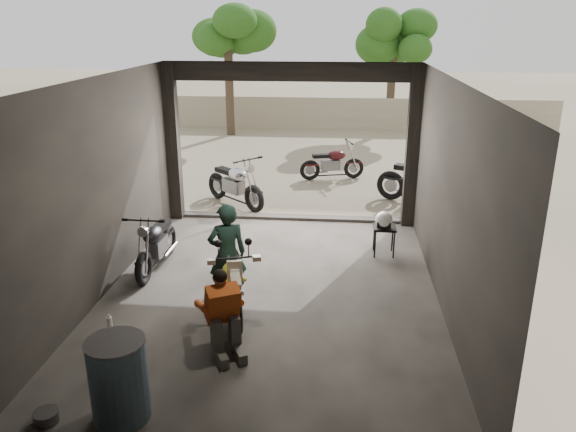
% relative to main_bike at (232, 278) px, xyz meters
% --- Properties ---
extents(ground, '(80.00, 80.00, 0.00)m').
position_rel_main_bike_xyz_m(ground, '(0.47, 0.51, -0.53)').
color(ground, '#7A6D56').
rests_on(ground, ground).
extents(garage, '(7.00, 7.13, 3.20)m').
position_rel_main_bike_xyz_m(garage, '(0.47, 1.06, 0.74)').
color(garage, '#2D2B28').
rests_on(garage, ground).
extents(boundary_wall, '(18.00, 0.30, 1.20)m').
position_rel_main_bike_xyz_m(boundary_wall, '(0.47, 14.51, 0.07)').
color(boundary_wall, gray).
rests_on(boundary_wall, ground).
extents(tree_left, '(2.20, 2.20, 5.60)m').
position_rel_main_bike_xyz_m(tree_left, '(-2.53, 13.01, 3.45)').
color(tree_left, '#382B1E').
rests_on(tree_left, ground).
extents(tree_right, '(2.20, 2.20, 5.00)m').
position_rel_main_bike_xyz_m(tree_right, '(3.27, 14.51, 3.02)').
color(tree_right, '#382B1E').
rests_on(tree_right, ground).
extents(main_bike, '(1.07, 1.72, 1.07)m').
position_rel_main_bike_xyz_m(main_bike, '(0.00, 0.00, 0.00)').
color(main_bike, beige).
rests_on(main_bike, ground).
extents(left_bike, '(0.68, 1.55, 1.04)m').
position_rel_main_bike_xyz_m(left_bike, '(-1.53, 1.35, -0.02)').
color(left_bike, black).
rests_on(left_bike, ground).
extents(outside_bike_a, '(1.74, 1.68, 1.16)m').
position_rel_main_bike_xyz_m(outside_bike_a, '(-0.86, 4.86, 0.05)').
color(outside_bike_a, black).
rests_on(outside_bike_a, ground).
extents(outside_bike_b, '(1.59, 0.98, 1.00)m').
position_rel_main_bike_xyz_m(outside_bike_b, '(1.26, 7.26, -0.03)').
color(outside_bike_b, '#3F0F13').
rests_on(outside_bike_b, ground).
extents(outside_bike_c, '(2.05, 1.54, 1.29)m').
position_rel_main_bike_xyz_m(outside_bike_c, '(3.32, 5.27, 0.11)').
color(outside_bike_c, black).
rests_on(outside_bike_c, ground).
extents(rider, '(0.65, 0.55, 1.52)m').
position_rel_main_bike_xyz_m(rider, '(-0.12, 0.31, 0.23)').
color(rider, black).
rests_on(rider, ground).
extents(mechanic, '(0.80, 0.88, 1.04)m').
position_rel_main_bike_xyz_m(mechanic, '(0.11, -1.05, -0.01)').
color(mechanic, '#D2561C').
rests_on(mechanic, ground).
extents(stool, '(0.39, 0.39, 0.54)m').
position_rel_main_bike_xyz_m(stool, '(2.27, 2.28, -0.07)').
color(stool, black).
rests_on(stool, ground).
extents(helmet, '(0.33, 0.35, 0.29)m').
position_rel_main_bike_xyz_m(helmet, '(2.24, 2.23, 0.15)').
color(helmet, white).
rests_on(helmet, stool).
extents(oil_drum, '(0.65, 0.65, 0.92)m').
position_rel_main_bike_xyz_m(oil_drum, '(-0.73, -2.35, -0.08)').
color(oil_drum, '#3E5768').
rests_on(oil_drum, ground).
extents(sign_post, '(0.78, 0.08, 2.33)m').
position_rel_main_bike_xyz_m(sign_post, '(4.12, 5.11, 1.03)').
color(sign_post, black).
rests_on(sign_post, ground).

